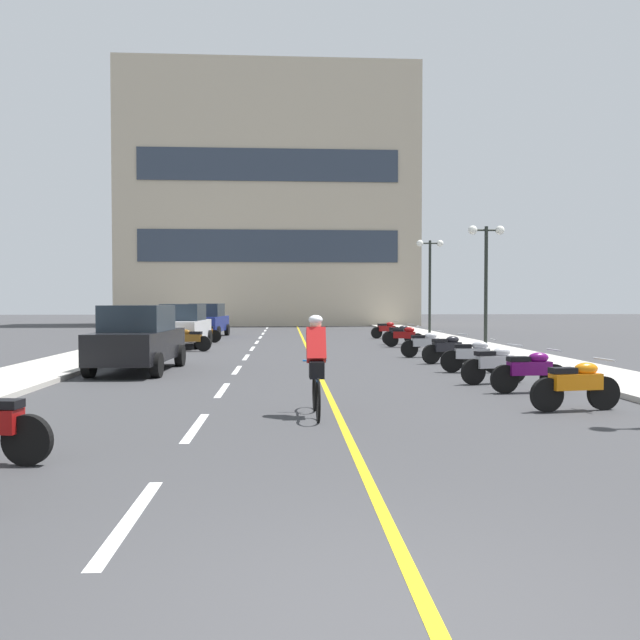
{
  "coord_description": "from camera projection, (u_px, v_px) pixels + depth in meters",
  "views": [
    {
      "loc": [
        -0.62,
        -3.51,
        1.91
      ],
      "look_at": [
        0.39,
        14.97,
        1.37
      ],
      "focal_mm": 34.98,
      "sensor_mm": 36.0,
      "label": 1
    }
  ],
  "objects": [
    {
      "name": "ground_plane",
      "position": [
        302.0,
        350.0,
        24.55
      ],
      "size": [
        140.0,
        140.0,
        0.0
      ],
      "primitive_type": "plane",
      "color": "#38383A"
    },
    {
      "name": "street_lamp_far",
      "position": [
        430.0,
        266.0,
        33.51
      ],
      "size": [
        1.46,
        0.36,
        5.12
      ],
      "color": "black",
      "rests_on": "curb_right"
    },
    {
      "name": "motorcycle_12",
      "position": [
        387.0,
        329.0,
        32.6
      ],
      "size": [
        1.68,
        0.65,
        0.92
      ],
      "color": "black",
      "rests_on": "ground"
    },
    {
      "name": "motorcycle_3",
      "position": [
        530.0,
        370.0,
        13.06
      ],
      "size": [
        1.7,
        0.6,
        0.92
      ],
      "color": "black",
      "rests_on": "ground"
    },
    {
      "name": "lane_dash_11",
      "position": [
        269.0,
        326.0,
        49.4
      ],
      "size": [
        0.14,
        2.2,
        0.01
      ],
      "primitive_type": "cube",
      "color": "silver",
      "rests_on": "ground"
    },
    {
      "name": "parked_car_near",
      "position": [
        138.0,
        338.0,
        17.05
      ],
      "size": [
        2.06,
        4.26,
        1.82
      ],
      "color": "black",
      "rests_on": "ground"
    },
    {
      "name": "lane_dash_5",
      "position": [
        252.0,
        349.0,
        25.44
      ],
      "size": [
        0.14,
        2.2,
        0.01
      ],
      "primitive_type": "cube",
      "color": "silver",
      "rests_on": "ground"
    },
    {
      "name": "motorcycle_9",
      "position": [
        405.0,
        336.0,
        26.18
      ],
      "size": [
        1.64,
        0.8,
        0.92
      ],
      "color": "black",
      "rests_on": "ground"
    },
    {
      "name": "motorcycle_10",
      "position": [
        400.0,
        334.0,
        27.93
      ],
      "size": [
        1.66,
        0.75,
        0.92
      ],
      "color": "black",
      "rests_on": "ground"
    },
    {
      "name": "office_building",
      "position": [
        270.0,
        201.0,
        52.21
      ],
      "size": [
        23.93,
        8.36,
        20.82
      ],
      "color": "#BCAD93",
      "rests_on": "ground"
    },
    {
      "name": "lane_dash_10",
      "position": [
        267.0,
        328.0,
        45.4
      ],
      "size": [
        0.14,
        2.2,
        0.01
      ],
      "primitive_type": "cube",
      "color": "silver",
      "rests_on": "ground"
    },
    {
      "name": "lane_dash_1",
      "position": [
        196.0,
        427.0,
        9.47
      ],
      "size": [
        0.14,
        2.2,
        0.01
      ],
      "primitive_type": "cube",
      "color": "silver",
      "rests_on": "ground"
    },
    {
      "name": "motorcycle_4",
      "position": [
        495.0,
        364.0,
        14.49
      ],
      "size": [
        1.67,
        0.69,
        0.92
      ],
      "color": "black",
      "rests_on": "ground"
    },
    {
      "name": "street_lamp_mid",
      "position": [
        486.0,
        258.0,
        24.72
      ],
      "size": [
        1.46,
        0.36,
        4.82
      ],
      "color": "black",
      "rests_on": "curb_right"
    },
    {
      "name": "lane_dash_7",
      "position": [
        260.0,
        337.0,
        33.43
      ],
      "size": [
        0.14,
        2.2,
        0.01
      ],
      "primitive_type": "cube",
      "color": "silver",
      "rests_on": "ground"
    },
    {
      "name": "cyclist_rider",
      "position": [
        316.0,
        363.0,
        10.42
      ],
      "size": [
        0.42,
        1.77,
        1.71
      ],
      "color": "black",
      "rests_on": "ground"
    },
    {
      "name": "motorcycle_7",
      "position": [
        425.0,
        344.0,
        21.43
      ],
      "size": [
        1.7,
        0.6,
        0.92
      ],
      "color": "black",
      "rests_on": "ground"
    },
    {
      "name": "motorcycle_6",
      "position": [
        447.0,
        348.0,
        19.29
      ],
      "size": [
        1.66,
        0.73,
        0.92
      ],
      "color": "black",
      "rests_on": "ground"
    },
    {
      "name": "lane_dash_4",
      "position": [
        246.0,
        357.0,
        21.45
      ],
      "size": [
        0.14,
        2.2,
        0.01
      ],
      "primitive_type": "cube",
      "color": "silver",
      "rests_on": "ground"
    },
    {
      "name": "lane_dash_2",
      "position": [
        222.0,
        390.0,
        13.47
      ],
      "size": [
        0.14,
        2.2,
        0.01
      ],
      "primitive_type": "cube",
      "color": "silver",
      "rests_on": "ground"
    },
    {
      "name": "motorcycle_5",
      "position": [
        473.0,
        355.0,
        16.79
      ],
      "size": [
        1.7,
        0.6,
        0.92
      ],
      "color": "black",
      "rests_on": "ground"
    },
    {
      "name": "centre_line_yellow",
      "position": [
        306.0,
        345.0,
        27.56
      ],
      "size": [
        0.12,
        66.0,
        0.01
      ],
      "primitive_type": "cube",
      "color": "gold",
      "rests_on": "ground"
    },
    {
      "name": "motorcycle_2",
      "position": [
        576.0,
        384.0,
        10.88
      ],
      "size": [
        1.7,
        0.6,
        0.92
      ],
      "color": "black",
      "rests_on": "ground"
    },
    {
      "name": "lane_dash_6",
      "position": [
        257.0,
        342.0,
        29.44
      ],
      "size": [
        0.14,
        2.2,
        0.01
      ],
      "primitive_type": "cube",
      "color": "silver",
      "rests_on": "ground"
    },
    {
      "name": "lane_dash_3",
      "position": [
        237.0,
        370.0,
        17.46
      ],
      "size": [
        0.14,
        2.2,
        0.01
      ],
      "primitive_type": "cube",
      "color": "silver",
      "rests_on": "ground"
    },
    {
      "name": "lane_dash_0",
      "position": [
        130.0,
        519.0,
        5.48
      ],
      "size": [
        0.14,
        2.2,
        0.01
      ],
      "primitive_type": "cube",
      "color": "silver",
      "rests_on": "ground"
    },
    {
      "name": "motorcycle_8",
      "position": [
        190.0,
        339.0,
        24.04
      ],
      "size": [
        1.69,
        0.63,
        0.92
      ],
      "color": "black",
      "rests_on": "ground"
    },
    {
      "name": "curb_right",
      "position": [
        460.0,
        343.0,
        27.94
      ],
      "size": [
        2.4,
        72.0,
        0.12
      ],
      "primitive_type": "cube",
      "color": "#B7B2A8",
      "rests_on": "ground"
    },
    {
      "name": "curb_left",
      "position": [
        135.0,
        344.0,
        27.15
      ],
      "size": [
        2.4,
        72.0,
        0.12
      ],
      "primitive_type": "cube",
      "color": "#B7B2A8",
      "rests_on": "ground"
    },
    {
      "name": "lane_dash_9",
      "position": [
        265.0,
        331.0,
        41.41
      ],
      "size": [
        0.14,
        2.2,
        0.01
      ],
      "primitive_type": "cube",
      "color": "silver",
      "rests_on": "ground"
    },
    {
      "name": "lane_dash_8",
      "position": [
        263.0,
        334.0,
        37.42
      ],
      "size": [
        0.14,
        2.2,
        0.01
      ],
      "primitive_type": "cube",
      "color": "silver",
      "rests_on": "ground"
    },
    {
      "name": "motorcycle_11",
      "position": [
        203.0,
        333.0,
        29.13
      ],
      "size": [
        1.7,
        0.6,
        0.92
      ],
      "color": "black",
      "rests_on": "ground"
    },
    {
      "name": "parked_car_far",
      "position": [
        207.0,
        320.0,
        34.03
      ],
      "size": [
        2.18,
        4.32,
        1.82
      ],
      "color": "black",
      "rests_on": "ground"
    },
    {
      "name": "parked_car_mid",
      "position": [
        184.0,
        325.0,
        26.52
      ],
      "size": [
        2.05,
        4.26,
        1.82
      ],
      "color": "black",
      "rests_on": "ground"
    }
  ]
}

